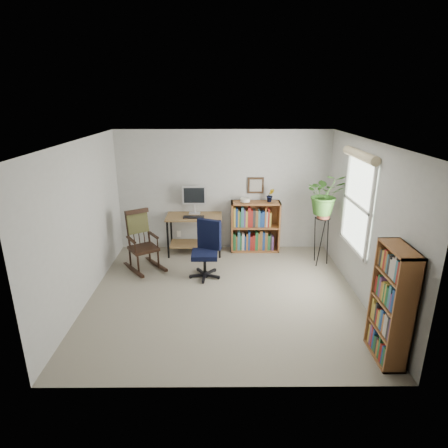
{
  "coord_description": "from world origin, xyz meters",
  "views": [
    {
      "loc": [
        -0.04,
        -5.26,
        2.97
      ],
      "look_at": [
        0.0,
        0.4,
        1.05
      ],
      "focal_mm": 30.0,
      "sensor_mm": 36.0,
      "label": 1
    }
  ],
  "objects_px": {
    "office_chair": "(205,250)",
    "tall_bookshelf": "(392,305)",
    "desk": "(195,234)",
    "low_bookshelf": "(255,227)",
    "rocking_chair": "(143,241)"
  },
  "relations": [
    {
      "from": "desk",
      "to": "low_bookshelf",
      "type": "relative_size",
      "value": 1.06
    },
    {
      "from": "office_chair",
      "to": "rocking_chair",
      "type": "xyz_separation_m",
      "value": [
        -1.11,
        0.32,
        0.05
      ]
    },
    {
      "from": "office_chair",
      "to": "low_bookshelf",
      "type": "height_order",
      "value": "low_bookshelf"
    },
    {
      "from": "office_chair",
      "to": "low_bookshelf",
      "type": "xyz_separation_m",
      "value": [
        0.97,
        1.19,
        0.01
      ]
    },
    {
      "from": "office_chair",
      "to": "tall_bookshelf",
      "type": "height_order",
      "value": "tall_bookshelf"
    },
    {
      "from": "rocking_chair",
      "to": "tall_bookshelf",
      "type": "relative_size",
      "value": 0.78
    },
    {
      "from": "rocking_chair",
      "to": "low_bookshelf",
      "type": "distance_m",
      "value": 2.25
    },
    {
      "from": "office_chair",
      "to": "tall_bookshelf",
      "type": "distance_m",
      "value": 3.11
    },
    {
      "from": "desk",
      "to": "office_chair",
      "type": "xyz_separation_m",
      "value": [
        0.24,
        -1.07,
        0.11
      ]
    },
    {
      "from": "office_chair",
      "to": "rocking_chair",
      "type": "distance_m",
      "value": 1.16
    },
    {
      "from": "office_chair",
      "to": "rocking_chair",
      "type": "bearing_deg",
      "value": -173.92
    },
    {
      "from": "desk",
      "to": "office_chair",
      "type": "height_order",
      "value": "office_chair"
    },
    {
      "from": "rocking_chair",
      "to": "office_chair",
      "type": "bearing_deg",
      "value": -49.69
    },
    {
      "from": "desk",
      "to": "rocking_chair",
      "type": "distance_m",
      "value": 1.16
    },
    {
      "from": "desk",
      "to": "low_bookshelf",
      "type": "height_order",
      "value": "low_bookshelf"
    }
  ]
}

